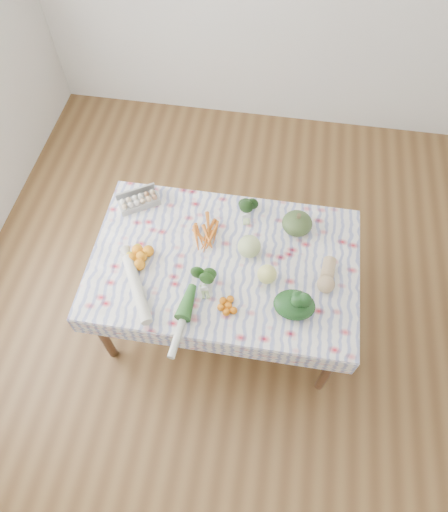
{
  "coord_description": "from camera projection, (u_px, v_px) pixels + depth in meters",
  "views": [
    {
      "loc": [
        0.23,
        -1.45,
        3.17
      ],
      "look_at": [
        0.0,
        0.0,
        0.82
      ],
      "focal_mm": 32.0,
      "sensor_mm": 36.0,
      "label": 1
    }
  ],
  "objects": [
    {
      "name": "carrot_bunch",
      "position": [
        207.0,
        232.0,
        2.91
      ],
      "size": [
        0.27,
        0.25,
        0.04
      ],
      "primitive_type": "cube",
      "rotation": [
        0.0,
        0.0,
        0.24
      ],
      "color": "orange",
      "rests_on": "tablecloth"
    },
    {
      "name": "cabbage",
      "position": [
        249.0,
        246.0,
        2.79
      ],
      "size": [
        0.16,
        0.16,
        0.14
      ],
      "primitive_type": "sphere",
      "rotation": [
        0.0,
        0.0,
        0.1
      ],
      "color": "#B4C77D",
      "rests_on": "tablecloth"
    },
    {
      "name": "kabocha_squash",
      "position": [
        297.0,
        223.0,
        2.9
      ],
      "size": [
        0.24,
        0.24,
        0.13
      ],
      "primitive_type": "ellipsoid",
      "rotation": [
        0.0,
        0.0,
        0.29
      ],
      "color": "#41572A",
      "rests_on": "tablecloth"
    },
    {
      "name": "mandarin_cluster",
      "position": [
        228.0,
        305.0,
        2.64
      ],
      "size": [
        0.19,
        0.19,
        0.05
      ],
      "primitive_type": "cube",
      "rotation": [
        0.0,
        0.0,
        0.4
      ],
      "color": "orange",
      "rests_on": "tablecloth"
    },
    {
      "name": "ground",
      "position": [
        224.0,
        313.0,
        3.47
      ],
      "size": [
        4.5,
        4.5,
        0.0
      ],
      "primitive_type": "plane",
      "color": "brown",
      "rests_on": "ground"
    },
    {
      "name": "egg_carton",
      "position": [
        139.0,
        202.0,
        3.02
      ],
      "size": [
        0.28,
        0.23,
        0.07
      ],
      "primitive_type": "cube",
      "rotation": [
        0.0,
        0.0,
        0.56
      ],
      "color": "#B2B2AC",
      "rests_on": "tablecloth"
    },
    {
      "name": "butternut_squash",
      "position": [
        328.0,
        275.0,
        2.71
      ],
      "size": [
        0.13,
        0.24,
        0.11
      ],
      "primitive_type": "ellipsoid",
      "rotation": [
        0.0,
        0.0,
        -0.11
      ],
      "color": "tan",
      "rests_on": "tablecloth"
    },
    {
      "name": "leek",
      "position": [
        182.0,
        322.0,
        2.58
      ],
      "size": [
        0.08,
        0.43,
        0.05
      ],
      "primitive_type": "cylinder",
      "rotation": [
        1.57,
        0.0,
        -0.08
      ],
      "color": "silver",
      "rests_on": "tablecloth"
    },
    {
      "name": "spinach_bag",
      "position": [
        294.0,
        305.0,
        2.6
      ],
      "size": [
        0.29,
        0.26,
        0.11
      ],
      "primitive_type": "ellipsoid",
      "rotation": [
        0.0,
        0.0,
        0.3
      ],
      "color": "#133313",
      "rests_on": "tablecloth"
    },
    {
      "name": "kale_bunch",
      "position": [
        246.0,
        209.0,
        2.96
      ],
      "size": [
        0.16,
        0.15,
        0.12
      ],
      "primitive_type": "ellipsoid",
      "rotation": [
        0.0,
        0.0,
        0.24
      ],
      "color": "#183412",
      "rests_on": "tablecloth"
    },
    {
      "name": "tablecloth",
      "position": [
        224.0,
        261.0,
        2.83
      ],
      "size": [
        1.66,
        1.06,
        0.01
      ],
      "primitive_type": "cube",
      "color": "white",
      "rests_on": "dining_table"
    },
    {
      "name": "daikon",
      "position": [
        137.0,
        289.0,
        2.68
      ],
      "size": [
        0.3,
        0.45,
        0.07
      ],
      "primitive_type": "cylinder",
      "rotation": [
        1.57,
        0.0,
        0.51
      ],
      "color": "silver",
      "rests_on": "tablecloth"
    },
    {
      "name": "broccoli",
      "position": [
        204.0,
        281.0,
        2.69
      ],
      "size": [
        0.16,
        0.16,
        0.09
      ],
      "primitive_type": "ellipsoid",
      "rotation": [
        0.0,
        0.0,
        0.28
      ],
      "color": "#234E18",
      "rests_on": "tablecloth"
    },
    {
      "name": "grapefruit",
      "position": [
        267.0,
        274.0,
        2.7
      ],
      "size": [
        0.12,
        0.12,
        0.12
      ],
      "primitive_type": "sphere",
      "rotation": [
        0.0,
        0.0,
        0.05
      ],
      "color": "#DEDE73",
      "rests_on": "tablecloth"
    },
    {
      "name": "orange_cluster",
      "position": [
        141.0,
        257.0,
        2.79
      ],
      "size": [
        0.28,
        0.28,
        0.08
      ],
      "primitive_type": "cube",
      "rotation": [
        0.0,
        0.0,
        -0.26
      ],
      "color": "orange",
      "rests_on": "tablecloth"
    },
    {
      "name": "dining_table",
      "position": [
        224.0,
        268.0,
        2.89
      ],
      "size": [
        1.6,
        1.0,
        0.75
      ],
      "color": "brown",
      "rests_on": "ground"
    }
  ]
}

